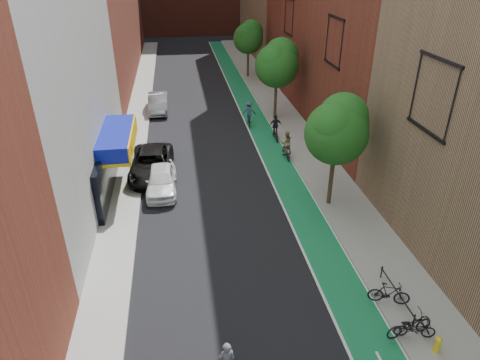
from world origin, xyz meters
name	(u,v)px	position (x,y,z in m)	size (l,w,h in m)	color
bike_lane	(252,113)	(4.00, 26.00, 0.01)	(2.00, 68.00, 0.01)	#147450
sidewalk_left	(138,118)	(-6.00, 26.00, 0.07)	(2.00, 68.00, 0.15)	gray
sidewalk_right	(280,111)	(6.50, 26.00, 0.07)	(3.00, 68.00, 0.15)	gray
building_left_white	(16,94)	(-11.00, 14.00, 6.00)	(8.00, 20.00, 12.00)	silver
tree_near	(338,128)	(5.65, 10.02, 4.66)	(3.40, 3.36, 6.42)	#332619
tree_mid	(277,62)	(5.65, 24.02, 4.89)	(3.55, 3.53, 6.74)	#332619
tree_far	(249,36)	(5.65, 38.02, 4.50)	(3.30, 3.25, 6.21)	#332619
parked_car_white	(161,180)	(-3.77, 13.05, 0.75)	(1.76, 4.38, 1.49)	white
parked_car_black	(152,164)	(-4.40, 15.23, 0.79)	(2.61, 5.66, 1.57)	black
parked_car_silver	(158,103)	(-4.24, 27.70, 0.78)	(1.65, 4.73, 1.56)	gray
cyclist_lane_near	(286,147)	(4.70, 16.42, 0.82)	(0.82, 1.75, 1.97)	black
cyclist_lane_mid	(276,131)	(4.70, 19.75, 0.73)	(0.94, 1.65, 1.94)	black
cyclist_lane_far	(249,114)	(3.20, 22.98, 0.98)	(1.18, 1.55, 2.09)	black
parked_bike_near	(415,329)	(5.58, 0.35, 0.55)	(0.53, 1.51, 0.80)	black
parked_bike_mid	(389,293)	(5.40, 2.11, 0.65)	(0.47, 1.66, 1.00)	black
parked_bike_far	(409,325)	(5.40, 0.45, 0.64)	(0.66, 1.88, 0.99)	black
fire_hydrant	(438,344)	(6.05, -0.40, 0.52)	(0.24, 0.24, 0.69)	yellow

